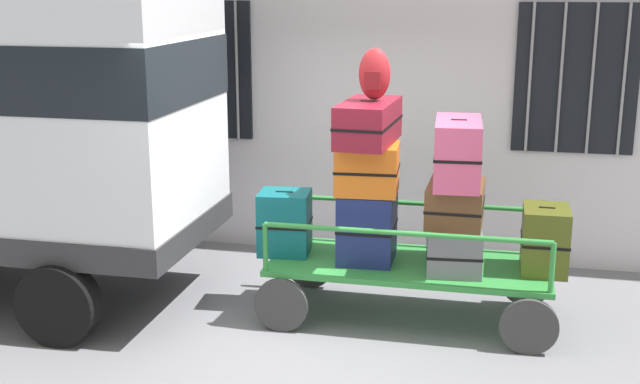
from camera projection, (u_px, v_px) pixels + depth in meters
name	position (u px, v px, depth m)	size (l,w,h in m)	color
ground_plane	(313.00, 333.00, 7.01)	(40.00, 40.00, 0.00)	slate
building_wall	(363.00, 25.00, 8.63)	(12.00, 0.38, 5.00)	silver
luggage_cart	(409.00, 273.00, 7.25)	(2.55, 1.13, 0.53)	#2D8438
cart_railing	(410.00, 223.00, 7.13)	(2.42, 1.00, 0.44)	#2D8438
suitcase_left_bottom	(285.00, 222.00, 7.41)	(0.50, 0.45, 0.58)	#0F5960
suitcase_midleft_bottom	(367.00, 226.00, 7.23)	(0.51, 0.59, 0.63)	navy
suitcase_midleft_middle	(367.00, 168.00, 7.05)	(0.57, 0.53, 0.44)	orange
suitcase_midleft_top	(368.00, 122.00, 6.97)	(0.48, 0.94, 0.37)	maroon
suitcase_center_bottom	(454.00, 246.00, 7.09)	(0.53, 0.80, 0.38)	slate
suitcase_center_middle	(455.00, 204.00, 7.00)	(0.49, 0.69, 0.37)	brown
suitcase_center_top	(458.00, 152.00, 6.86)	(0.44, 0.84, 0.56)	#CC4C72
suitcase_midright_bottom	(545.00, 240.00, 6.94)	(0.40, 0.50, 0.57)	#4C5119
backpack	(374.00, 74.00, 6.90)	(0.27, 0.22, 0.44)	maroon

